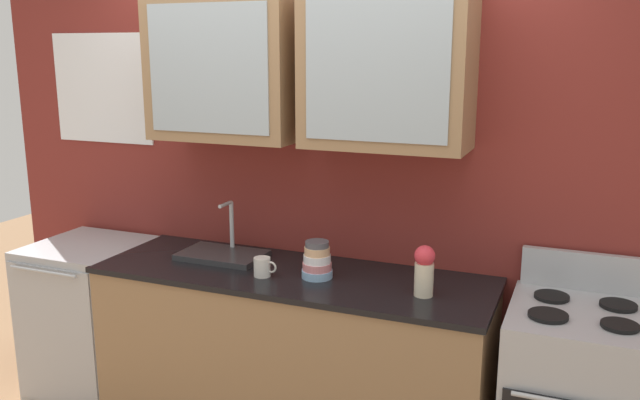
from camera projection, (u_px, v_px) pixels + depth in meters
name	position (u px, v px, depth m)	size (l,w,h in m)	color
back_wall_unit	(315.00, 144.00, 3.49)	(4.09, 0.46, 2.71)	maroon
counter	(292.00, 354.00, 3.43)	(2.03, 0.67, 0.90)	#93704C
sink_faucet	(223.00, 253.00, 3.56)	(0.45, 0.28, 0.29)	#2D2D30
bowl_stack	(317.00, 261.00, 3.24)	(0.15, 0.15, 0.18)	#8CB7E0
vase	(424.00, 270.00, 2.99)	(0.09, 0.09, 0.24)	beige
cup_near_sink	(263.00, 267.00, 3.27)	(0.12, 0.08, 0.10)	silver
dishwasher	(91.00, 317.00, 3.91)	(0.59, 0.65, 0.90)	#ADAFB5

